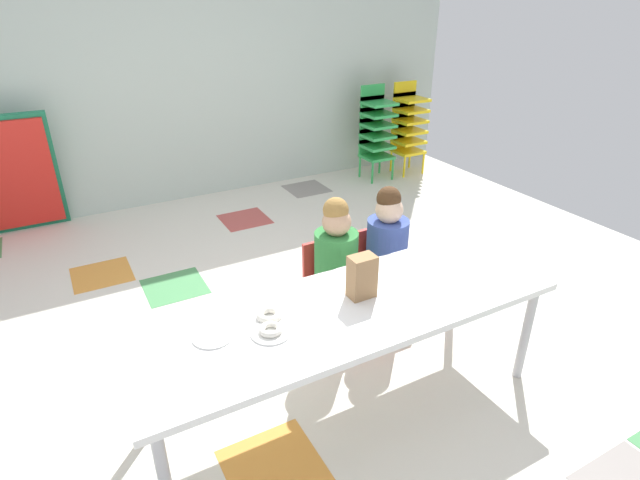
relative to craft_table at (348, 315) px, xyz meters
The scene contains 13 objects.
ground_plane 0.92m from the craft_table, 93.99° to the left, with size 6.64×5.33×0.02m.
back_wall 3.44m from the craft_table, 90.81° to the left, with size 6.64×0.10×2.43m, color #B2C1B7.
craft_table is the anchor object (origin of this frame).
seated_child_near_camera 0.63m from the craft_table, 65.17° to the left, with size 0.32×0.31×0.92m.
seated_child_middle_seat 0.85m from the craft_table, 42.01° to the left, with size 0.33×0.33×0.92m.
kid_chair_green_stack 3.64m from the craft_table, 53.47° to the left, with size 0.32×0.30×1.04m.
kid_chair_yellow_stack 3.92m from the craft_table, 48.24° to the left, with size 0.32×0.30×1.04m.
folded_activity_table 3.52m from the craft_table, 115.39° to the left, with size 0.90×0.29×1.09m.
paper_bag_brown 0.20m from the craft_table, 24.81° to the left, with size 0.13×0.09×0.22m, color #9E754C.
paper_plate_near_edge 0.41m from the craft_table, behind, with size 0.18×0.18×0.01m, color white.
paper_plate_center_table 0.65m from the craft_table, behind, with size 0.18×0.18×0.01m, color white.
donut_powdered_on_plate 0.42m from the craft_table, behind, with size 0.11×0.11×0.03m, color white.
donut_powdered_loose 0.39m from the craft_table, 165.57° to the left, with size 0.12×0.12×0.03m, color white.
Camera 1 is at (-1.04, -2.42, 1.98)m, focal length 28.34 mm.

